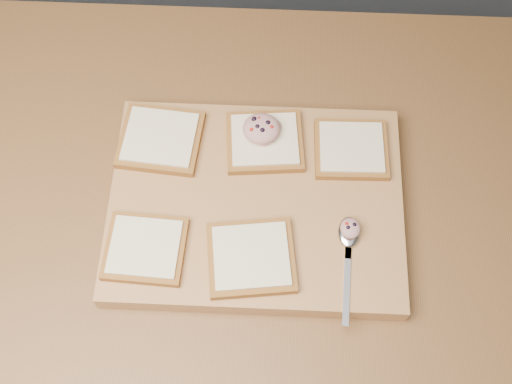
% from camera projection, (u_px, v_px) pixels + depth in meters
% --- Properties ---
extents(ground, '(4.00, 4.00, 0.00)m').
position_uv_depth(ground, '(242.00, 337.00, 1.83)').
color(ground, '#515459').
rests_on(ground, ground).
extents(island_counter, '(2.00, 0.80, 0.90)m').
position_uv_depth(island_counter, '(238.00, 288.00, 1.42)').
color(island_counter, slate).
rests_on(island_counter, ground).
extents(cutting_board, '(0.45, 0.34, 0.04)m').
position_uv_depth(cutting_board, '(256.00, 204.00, 1.00)').
color(cutting_board, '#A77747').
rests_on(cutting_board, island_counter).
extents(bread_far_left, '(0.14, 0.13, 0.02)m').
position_uv_depth(bread_far_left, '(160.00, 139.00, 1.02)').
color(bread_far_left, brown).
rests_on(bread_far_left, cutting_board).
extents(bread_far_center, '(0.13, 0.12, 0.02)m').
position_uv_depth(bread_far_center, '(265.00, 141.00, 1.02)').
color(bread_far_center, brown).
rests_on(bread_far_center, cutting_board).
extents(bread_far_right, '(0.12, 0.11, 0.02)m').
position_uv_depth(bread_far_right, '(351.00, 149.00, 1.01)').
color(bread_far_right, brown).
rests_on(bread_far_right, cutting_board).
extents(bread_near_left, '(0.12, 0.11, 0.02)m').
position_uv_depth(bread_near_left, '(145.00, 248.00, 0.94)').
color(bread_near_left, brown).
rests_on(bread_near_left, cutting_board).
extents(bread_near_center, '(0.14, 0.13, 0.02)m').
position_uv_depth(bread_near_center, '(251.00, 257.00, 0.93)').
color(bread_near_center, brown).
rests_on(bread_near_center, cutting_board).
extents(tuna_salad_dollop, '(0.06, 0.06, 0.03)m').
position_uv_depth(tuna_salad_dollop, '(261.00, 128.00, 1.00)').
color(tuna_salad_dollop, tan).
rests_on(tuna_salad_dollop, bread_far_center).
extents(spoon, '(0.04, 0.17, 0.01)m').
position_uv_depth(spoon, '(349.00, 240.00, 0.95)').
color(spoon, silver).
rests_on(spoon, cutting_board).
extents(spoon_salad, '(0.03, 0.03, 0.02)m').
position_uv_depth(spoon_salad, '(350.00, 228.00, 0.94)').
color(spoon_salad, tan).
rests_on(spoon_salad, spoon).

